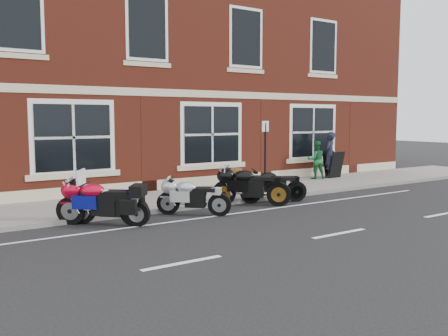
{
  "coord_description": "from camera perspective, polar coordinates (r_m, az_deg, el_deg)",
  "views": [
    {
      "loc": [
        -8.26,
        -10.53,
        2.57
      ],
      "look_at": [
        0.04,
        1.6,
        1.08
      ],
      "focal_mm": 40.0,
      "sensor_mm": 36.0,
      "label": 1
    }
  ],
  "objects": [
    {
      "name": "moto_touring_silver",
      "position": [
        12.3,
        -13.16,
        -3.85
      ],
      "size": [
        1.48,
        1.56,
        1.33
      ],
      "rotation": [
        0.0,
        0.0,
        0.76
      ],
      "color": "black",
      "rests_on": "ground"
    },
    {
      "name": "barrel_planter",
      "position": [
        17.03,
        1.04,
        -1.25
      ],
      "size": [
        0.66,
        0.66,
        0.73
      ],
      "color": "#431C12",
      "rests_on": "sidewalk"
    },
    {
      "name": "parking_sign",
      "position": [
        15.6,
        4.73,
        1.74
      ],
      "size": [
        0.33,
        0.11,
        2.34
      ],
      "rotation": [
        0.0,
        0.0,
        0.27
      ],
      "color": "black",
      "rests_on": "sidewalk"
    },
    {
      "name": "moto_naked_black",
      "position": [
        15.19,
        5.52,
        -1.93
      ],
      "size": [
        1.99,
        0.88,
        0.94
      ],
      "rotation": [
        0.0,
        0.0,
        1.2
      ],
      "color": "black",
      "rests_on": "ground"
    },
    {
      "name": "pedestrian_right",
      "position": [
        20.27,
        10.46,
        0.91
      ],
      "size": [
        0.91,
        0.82,
        1.53
      ],
      "primitive_type": "imported",
      "rotation": [
        0.0,
        0.0,
        2.74
      ],
      "color": "#1A5B2F",
      "rests_on": "sidewalk"
    },
    {
      "name": "moto_sport_silver",
      "position": [
        13.2,
        -3.64,
        -3.18
      ],
      "size": [
        1.53,
        1.47,
        0.9
      ],
      "rotation": [
        0.0,
        0.0,
        0.8
      ],
      "color": "black",
      "rests_on": "ground"
    },
    {
      "name": "kerb",
      "position": [
        14.74,
        0.28,
        -4.02
      ],
      "size": [
        30.0,
        0.16,
        0.12
      ],
      "primitive_type": "cube",
      "color": "slate",
      "rests_on": "ground"
    },
    {
      "name": "moto_sport_black",
      "position": [
        14.67,
        2.96,
        -1.94
      ],
      "size": [
        1.79,
        1.68,
        1.04
      ],
      "rotation": [
        0.0,
        0.0,
        0.82
      ],
      "color": "black",
      "rests_on": "ground"
    },
    {
      "name": "moto_sport_red",
      "position": [
        12.31,
        -13.89,
        -3.67
      ],
      "size": [
        1.82,
        1.55,
        1.02
      ],
      "rotation": [
        0.0,
        0.0,
        0.88
      ],
      "color": "black",
      "rests_on": "ground"
    },
    {
      "name": "a_board_sign",
      "position": [
        20.84,
        12.37,
        0.4
      ],
      "size": [
        0.66,
        0.45,
        1.09
      ],
      "primitive_type": null,
      "rotation": [
        0.0,
        0.0,
        -0.02
      ],
      "color": "black",
      "rests_on": "sidewalk"
    },
    {
      "name": "pedestrian_left",
      "position": [
        20.72,
        11.94,
        1.47
      ],
      "size": [
        0.81,
        0.71,
        1.87
      ],
      "primitive_type": "imported",
      "rotation": [
        0.0,
        0.0,
        3.61
      ],
      "color": "black",
      "rests_on": "sidewalk"
    },
    {
      "name": "ground",
      "position": [
        13.62,
        3.69,
        -5.1
      ],
      "size": [
        80.0,
        80.0,
        0.0
      ],
      "primitive_type": "plane",
      "color": "black",
      "rests_on": "ground"
    },
    {
      "name": "sidewalk",
      "position": [
        16.05,
        -2.93,
        -3.22
      ],
      "size": [
        30.0,
        3.0,
        0.12
      ],
      "primitive_type": "cube",
      "color": "slate",
      "rests_on": "ground"
    },
    {
      "name": "pub_building",
      "position": [
        22.85,
        -13.19,
        14.27
      ],
      "size": [
        24.0,
        12.0,
        12.0
      ],
      "primitive_type": "cube",
      "color": "maroon",
      "rests_on": "ground"
    }
  ]
}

